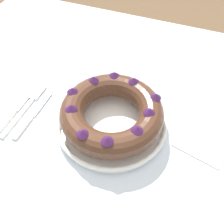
# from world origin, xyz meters

# --- Properties ---
(ground_plane) EXTENTS (8.00, 8.00, 0.00)m
(ground_plane) POSITION_xyz_m (0.00, 0.00, 0.00)
(ground_plane) COLOR brown
(dining_table) EXTENTS (1.41, 1.17, 0.76)m
(dining_table) POSITION_xyz_m (0.00, 0.00, 0.68)
(dining_table) COLOR silver
(dining_table) RESTS_ON ground_plane
(serving_dish) EXTENTS (0.30, 0.30, 0.03)m
(serving_dish) POSITION_xyz_m (0.01, 0.00, 0.77)
(serving_dish) COLOR white
(serving_dish) RESTS_ON dining_table
(bundt_cake) EXTENTS (0.27, 0.27, 0.08)m
(bundt_cake) POSITION_xyz_m (0.01, 0.00, 0.82)
(bundt_cake) COLOR #4C2D1E
(bundt_cake) RESTS_ON serving_dish
(fork) EXTENTS (0.02, 0.21, 0.01)m
(fork) POSITION_xyz_m (-0.25, -0.02, 0.76)
(fork) COLOR white
(fork) RESTS_ON dining_table
(serving_knife) EXTENTS (0.02, 0.23, 0.01)m
(serving_knife) POSITION_xyz_m (-0.27, -0.05, 0.76)
(serving_knife) COLOR white
(serving_knife) RESTS_ON dining_table
(cake_knife) EXTENTS (0.02, 0.18, 0.01)m
(cake_knife) POSITION_xyz_m (-0.21, -0.06, 0.76)
(cake_knife) COLOR white
(cake_knife) RESTS_ON dining_table
(napkin) EXTENTS (0.14, 0.12, 0.00)m
(napkin) POSITION_xyz_m (0.25, 0.03, 0.76)
(napkin) COLOR white
(napkin) RESTS_ON dining_table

